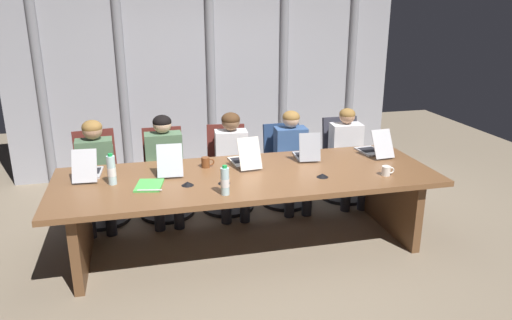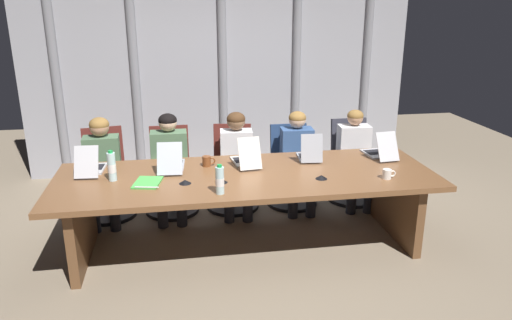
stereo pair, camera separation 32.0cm
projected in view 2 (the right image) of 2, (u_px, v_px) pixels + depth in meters
ground_plane at (247, 245)px, 4.77m from camera, size 10.32×10.32×0.00m
conference_table at (247, 189)px, 4.59m from camera, size 3.53×1.23×0.74m
curtain_backdrop at (220, 58)px, 6.49m from camera, size 5.16×0.17×3.12m
laptop_left_end at (91, 167)px, 4.58m from camera, size 0.24×0.47×0.29m
laptop_left_mid at (171, 163)px, 4.68m from camera, size 0.27×0.50×0.29m
laptop_center at (246, 159)px, 4.80m from camera, size 0.26×0.49×0.31m
laptop_right_mid at (309, 154)px, 4.94m from camera, size 0.25×0.38×0.30m
laptop_right_end at (379, 151)px, 5.05m from camera, size 0.25×0.48×0.29m
office_chair_left_end at (107, 184)px, 5.38m from camera, size 0.60×0.61×0.96m
office_chair_left_mid at (171, 181)px, 5.50m from camera, size 0.60×0.60×0.94m
office_chair_center at (232, 178)px, 5.60m from camera, size 0.60×0.61×0.93m
office_chair_right_mid at (291, 175)px, 5.71m from camera, size 0.60×0.60×0.91m
office_chair_right_end at (352, 170)px, 5.83m from camera, size 0.60×0.60×0.94m
person_left_end at (102, 164)px, 5.14m from camera, size 0.40×0.56×1.12m
person_left_mid at (170, 160)px, 5.25m from camera, size 0.40×0.55×1.14m
person_center at (237, 157)px, 5.37m from camera, size 0.40×0.57×1.13m
person_right_mid at (298, 155)px, 5.48m from camera, size 0.39×0.56×1.11m
person_right_end at (355, 153)px, 5.59m from camera, size 0.40×0.56×1.10m
water_bottle_primary at (112, 167)px, 4.35m from camera, size 0.08×0.08×0.28m
water_bottle_secondary at (220, 180)px, 4.06m from camera, size 0.07×0.07×0.26m
coffee_mug_near at (207, 161)px, 4.76m from camera, size 0.13×0.08×0.10m
coffee_mug_far at (387, 174)px, 4.42m from camera, size 0.12×0.08×0.09m
conference_mic_left_side at (221, 181)px, 4.33m from camera, size 0.11×0.11×0.03m
conference_mic_middle at (185, 182)px, 4.31m from camera, size 0.11×0.11×0.03m
conference_mic_right_side at (321, 177)px, 4.42m from camera, size 0.11×0.11×0.03m
spiral_notepad at (148, 183)px, 4.31m from camera, size 0.28×0.34×0.03m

